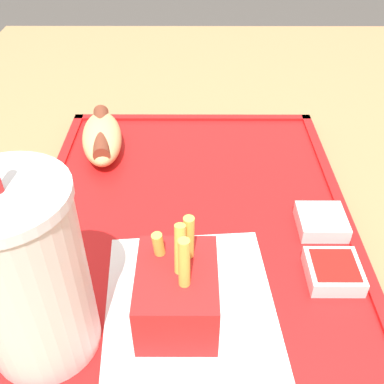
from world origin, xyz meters
TOP-DOWN VIEW (x-y plane):
  - dining_table at (0.00, 0.00)m, footprint 1.28×0.89m
  - food_tray at (-0.01, 0.02)m, footprint 0.43×0.35m
  - paper_napkin at (-0.14, 0.02)m, footprint 0.19×0.16m
  - soda_cup at (-0.17, 0.14)m, footprint 0.09×0.09m
  - hot_dog_far at (0.11, 0.14)m, footprint 0.13×0.07m
  - fries_carton at (-0.15, 0.04)m, footprint 0.08×0.07m
  - sauce_cup_mayo at (-0.03, -0.11)m, footprint 0.05×0.05m
  - sauce_cup_ketchup at (-0.10, -0.11)m, footprint 0.05×0.05m

SIDE VIEW (x-z plane):
  - dining_table at x=0.00m, z-range 0.00..0.74m
  - food_tray at x=-0.01m, z-range 0.74..0.75m
  - paper_napkin at x=-0.14m, z-range 0.75..0.75m
  - sauce_cup_mayo at x=-0.03m, z-range 0.75..0.76m
  - sauce_cup_ketchup at x=-0.10m, z-range 0.75..0.76m
  - hot_dog_far at x=0.11m, z-range 0.75..0.79m
  - fries_carton at x=-0.15m, z-range 0.73..0.83m
  - soda_cup at x=-0.17m, z-range 0.73..0.92m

